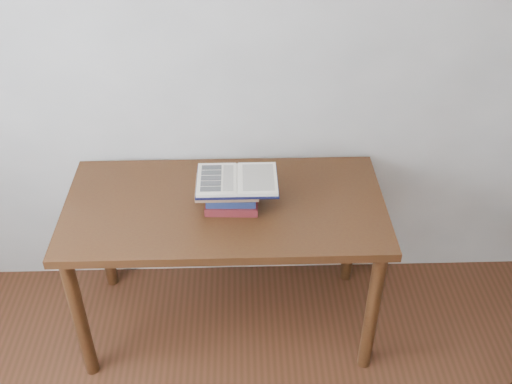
{
  "coord_description": "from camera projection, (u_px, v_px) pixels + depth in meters",
  "views": [
    {
      "loc": [
        0.05,
        -0.62,
        2.28
      ],
      "look_at": [
        0.1,
        1.27,
        0.87
      ],
      "focal_mm": 42.0,
      "sensor_mm": 36.0,
      "label": 1
    }
  ],
  "objects": [
    {
      "name": "room_shell",
      "position": [
        160.0,
        292.0,
        0.9
      ],
      "size": [
        3.54,
        3.54,
        2.62
      ],
      "color": "silver",
      "rests_on": "ground"
    },
    {
      "name": "open_book",
      "position": [
        237.0,
        180.0,
        2.43
      ],
      "size": [
        0.33,
        0.23,
        0.03
      ],
      "rotation": [
        0.0,
        0.0,
        -0.0
      ],
      "color": "black",
      "rests_on": "book_stack"
    },
    {
      "name": "book_stack",
      "position": [
        230.0,
        192.0,
        2.49
      ],
      "size": [
        0.26,
        0.19,
        0.13
      ],
      "color": "maroon",
      "rests_on": "desk"
    },
    {
      "name": "desk",
      "position": [
        225.0,
        221.0,
        2.59
      ],
      "size": [
        1.36,
        0.68,
        0.73
      ],
      "color": "#402610",
      "rests_on": "ground"
    }
  ]
}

